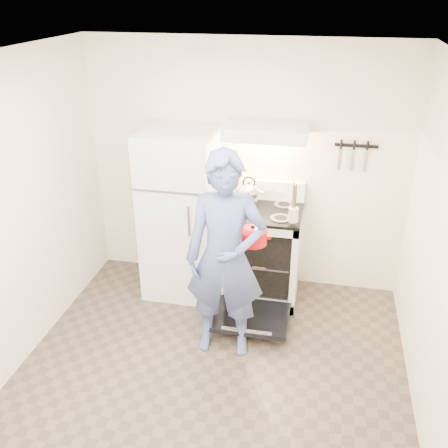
% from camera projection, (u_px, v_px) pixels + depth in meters
% --- Properties ---
extents(floor, '(3.60, 3.60, 0.00)m').
position_uv_depth(floor, '(204.00, 392.00, 3.95)').
color(floor, '#4E4034').
rests_on(floor, ground).
extents(back_wall, '(3.20, 0.02, 2.50)m').
position_uv_depth(back_wall, '(245.00, 168.00, 4.99)').
color(back_wall, beige).
rests_on(back_wall, ground).
extents(refrigerator, '(0.70, 0.70, 1.70)m').
position_uv_depth(refrigerator, '(181.00, 213.00, 4.96)').
color(refrigerator, silver).
rests_on(refrigerator, floor).
extents(stove_body, '(0.76, 0.65, 0.92)m').
position_uv_depth(stove_body, '(261.00, 255.00, 5.01)').
color(stove_body, silver).
rests_on(stove_body, floor).
extents(cooktop, '(0.76, 0.65, 0.03)m').
position_uv_depth(cooktop, '(263.00, 212.00, 4.80)').
color(cooktop, black).
rests_on(cooktop, stove_body).
extents(backsplash, '(0.76, 0.07, 0.20)m').
position_uv_depth(backsplash, '(267.00, 190.00, 5.00)').
color(backsplash, silver).
rests_on(backsplash, cooktop).
extents(oven_door, '(0.70, 0.54, 0.04)m').
position_uv_depth(oven_door, '(251.00, 317.00, 4.63)').
color(oven_door, black).
rests_on(oven_door, floor).
extents(oven_rack, '(0.60, 0.52, 0.01)m').
position_uv_depth(oven_rack, '(261.00, 256.00, 5.02)').
color(oven_rack, slate).
rests_on(oven_rack, stove_body).
extents(range_hood, '(0.76, 0.50, 0.12)m').
position_uv_depth(range_hood, '(267.00, 131.00, 4.53)').
color(range_hood, silver).
rests_on(range_hood, back_wall).
extents(knife_strip, '(0.40, 0.02, 0.03)m').
position_uv_depth(knife_strip, '(356.00, 146.00, 4.65)').
color(knife_strip, black).
rests_on(knife_strip, back_wall).
extents(pizza_stone, '(0.35, 0.35, 0.02)m').
position_uv_depth(pizza_stone, '(261.00, 259.00, 4.93)').
color(pizza_stone, '#976D52').
rests_on(pizza_stone, oven_rack).
extents(tea_kettle, '(0.24, 0.20, 0.29)m').
position_uv_depth(tea_kettle, '(249.00, 191.00, 4.85)').
color(tea_kettle, silver).
rests_on(tea_kettle, cooktop).
extents(utensil_jar, '(0.09, 0.09, 0.13)m').
position_uv_depth(utensil_jar, '(293.00, 215.00, 4.47)').
color(utensil_jar, silver).
rests_on(utensil_jar, cooktop).
extents(person, '(0.69, 0.48, 1.81)m').
position_uv_depth(person, '(225.00, 258.00, 4.06)').
color(person, '#3A4F7E').
rests_on(person, floor).
extents(dutch_oven, '(0.32, 0.25, 0.21)m').
position_uv_depth(dutch_oven, '(253.00, 237.00, 4.20)').
color(dutch_oven, '#BB0C0D').
rests_on(dutch_oven, person).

